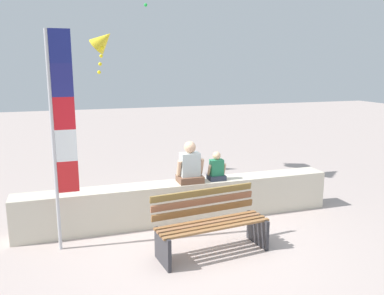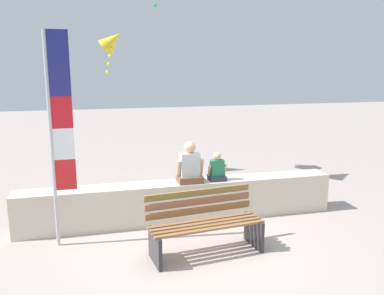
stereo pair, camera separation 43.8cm
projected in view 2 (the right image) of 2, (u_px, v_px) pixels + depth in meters
name	position (u px, v px, depth m)	size (l,w,h in m)	color
ground_plane	(196.00, 244.00, 6.10)	(40.00, 40.00, 0.00)	#B2A19A
seawall_ledge	(181.00, 201.00, 6.98)	(5.50, 0.46, 0.70)	beige
park_bench	(205.00, 225.00, 5.78)	(1.71, 0.79, 0.88)	olive
person_adult	(190.00, 166.00, 6.86)	(0.47, 0.34, 0.72)	brown
person_child	(217.00, 169.00, 6.99)	(0.33, 0.24, 0.50)	#2E3649
flag_banner	(57.00, 125.00, 5.72)	(0.34, 0.05, 3.16)	#B7B7BC
kite_yellow	(112.00, 41.00, 9.33)	(0.76, 0.74, 1.08)	yellow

